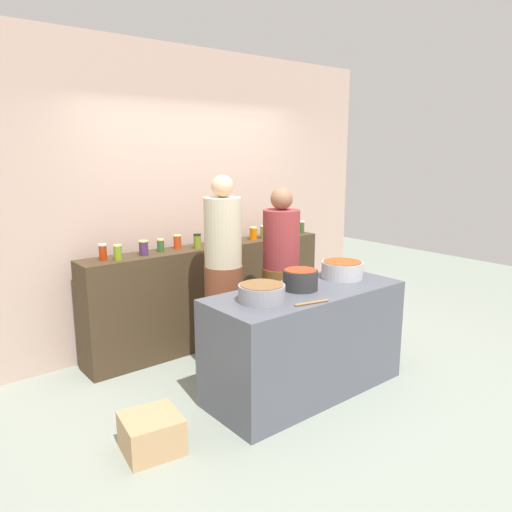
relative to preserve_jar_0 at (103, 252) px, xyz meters
The scene contains 24 objects.
ground 1.93m from the preserve_jar_0, 44.70° to the right, with size 12.00×12.00×0.00m, color gray.
storefront_wall 1.23m from the preserve_jar_0, 16.94° to the left, with size 4.80×0.12×3.00m, color #BE9F8F.
display_shelf 1.27m from the preserve_jar_0, ahead, with size 2.70×0.36×1.04m, color #40311F.
prep_table 1.92m from the preserve_jar_0, 51.50° to the right, with size 1.70×0.70×0.88m, color #50535E.
preserve_jar_0 is the anchor object (origin of this frame).
preserve_jar_1 0.13m from the preserve_jar_0, 37.16° to the right, with size 0.07×0.07×0.14m.
preserve_jar_2 0.38m from the preserve_jar_0, ahead, with size 0.09×0.09×0.14m.
preserve_jar_3 0.58m from the preserve_jar_0, ahead, with size 0.07×0.07×0.12m.
preserve_jar_4 0.77m from the preserve_jar_0, ahead, with size 0.08×0.08×0.14m.
preserve_jar_5 0.94m from the preserve_jar_0, ahead, with size 0.07×0.07×0.14m.
preserve_jar_6 1.17m from the preserve_jar_0, ahead, with size 0.08×0.08×0.11m.
preserve_jar_7 1.29m from the preserve_jar_0, ahead, with size 0.07×0.07×0.15m.
preserve_jar_8 1.43m from the preserve_jar_0, ahead, with size 0.07×0.07×0.12m.
preserve_jar_9 1.67m from the preserve_jar_0, ahead, with size 0.08×0.08×0.14m.
preserve_jar_10 1.81m from the preserve_jar_0, ahead, with size 0.09×0.09×0.14m.
preserve_jar_11 2.19m from the preserve_jar_0, ahead, with size 0.07×0.07×0.11m.
preserve_jar_12 2.37m from the preserve_jar_0, ahead, with size 0.07×0.07×0.14m.
cooking_pot_left 1.56m from the preserve_jar_0, 65.37° to the right, with size 0.35×0.35×0.13m.
cooking_pot_center 1.76m from the preserve_jar_0, 51.24° to the right, with size 0.28×0.28×0.17m.
cooking_pot_right 2.12m from the preserve_jar_0, 39.16° to the right, with size 0.36×0.36×0.15m.
wooden_spoon 1.93m from the preserve_jar_0, 62.24° to the right, with size 0.02×0.02×0.29m, color #9E703D.
cook_with_tongs 1.10m from the preserve_jar_0, 38.80° to the right, with size 0.34×0.34×1.78m.
cook_in_cap 1.65m from the preserve_jar_0, 28.51° to the right, with size 0.36×0.36×1.65m.
bread_crate 1.72m from the preserve_jar_0, 101.56° to the right, with size 0.37×0.36×0.25m, color tan.
Camera 1 is at (-2.70, -2.99, 1.98)m, focal length 34.13 mm.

